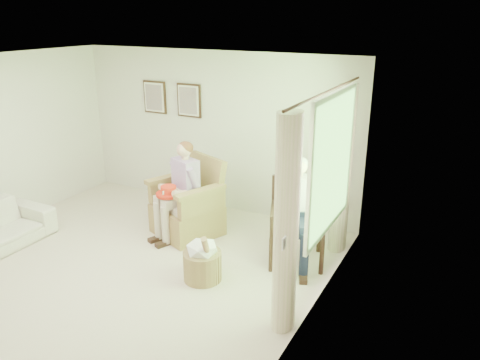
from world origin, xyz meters
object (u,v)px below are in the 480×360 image
(person_dark, at_px, (296,205))
(hatbox, at_px, (202,259))
(red_hat, at_px, (169,192))
(wicker_armchair, at_px, (188,210))
(person_wicker, at_px, (181,184))
(wood_armchair, at_px, (300,218))

(person_dark, relative_size, hatbox, 2.02)
(hatbox, bearing_deg, red_hat, 144.59)
(wicker_armchair, distance_m, red_hat, 0.52)
(wicker_armchair, relative_size, person_wicker, 0.82)
(wood_armchair, distance_m, hatbox, 1.40)
(hatbox, bearing_deg, wood_armchair, 50.94)
(red_hat, distance_m, hatbox, 1.31)
(wood_armchair, height_order, red_hat, wood_armchair)
(wicker_armchair, xyz_separation_m, red_hat, (-0.10, -0.33, 0.38))
(person_dark, distance_m, red_hat, 1.86)
(person_dark, relative_size, red_hat, 3.96)
(person_dark, bearing_deg, hatbox, -156.05)
(wicker_armchair, bearing_deg, person_wicker, -68.09)
(wicker_armchair, relative_size, red_hat, 3.19)
(red_hat, xyz_separation_m, hatbox, (0.99, -0.71, -0.47))
(hatbox, bearing_deg, person_dark, 45.74)
(wicker_armchair, height_order, person_wicker, person_wicker)
(wood_armchair, xyz_separation_m, red_hat, (-1.85, -0.35, 0.16))
(wicker_armchair, bearing_deg, person_dark, 16.79)
(wood_armchair, relative_size, red_hat, 2.99)
(person_dark, bearing_deg, wicker_armchair, 153.09)
(person_wicker, bearing_deg, red_hat, -96.08)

